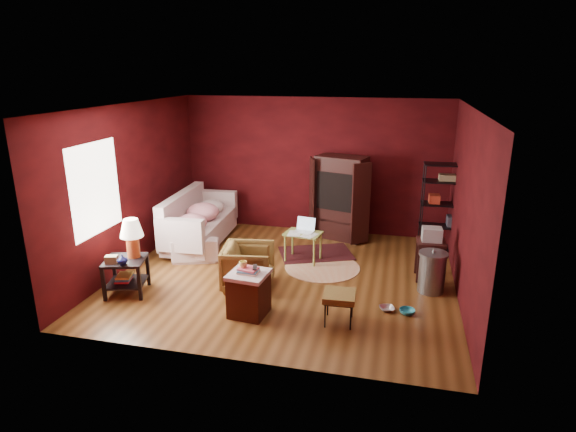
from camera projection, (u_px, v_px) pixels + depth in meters
name	position (u px, v px, depth m)	size (l,w,h in m)	color
room	(282.00, 196.00, 7.68)	(5.54, 5.04, 2.84)	brown
sofa	(198.00, 224.00, 9.45)	(2.12, 0.62, 0.83)	beige
armchair	(248.00, 265.00, 7.57)	(0.76, 0.71, 0.78)	black
pet_bowl_steel	(387.00, 304.00, 6.93)	(0.22, 0.05, 0.22)	silver
pet_bowl_turquoise	(407.00, 307.00, 6.83)	(0.22, 0.07, 0.22)	teal
vase	(122.00, 260.00, 7.13)	(0.15, 0.16, 0.15)	#0B0D38
mug	(243.00, 263.00, 6.65)	(0.11, 0.09, 0.11)	#F2DF76
side_table	(129.00, 249.00, 7.36)	(0.73, 0.73, 1.17)	black
sofa_cushions	(197.00, 222.00, 9.44)	(1.03, 2.29, 0.94)	beige
hamper	(249.00, 293.00, 6.76)	(0.57, 0.57, 0.73)	#481D10
footstool	(339.00, 297.00, 6.53)	(0.45, 0.45, 0.44)	black
rug_round	(322.00, 267.00, 8.45)	(1.47, 1.47, 0.01)	beige
rug_oriental	(316.00, 253.00, 9.05)	(1.56, 1.32, 0.01)	#50151A
laptop_desk	(303.00, 236.00, 8.60)	(0.69, 0.57, 0.78)	#929B47
tv_armoire	(340.00, 196.00, 9.68)	(1.28, 0.93, 1.69)	black
wire_shelving	(445.00, 205.00, 8.86)	(0.85, 0.41, 1.71)	black
small_stand	(431.00, 241.00, 7.82)	(0.47, 0.47, 0.89)	black
trash_can	(432.00, 272.00, 7.46)	(0.54, 0.54, 0.70)	gray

